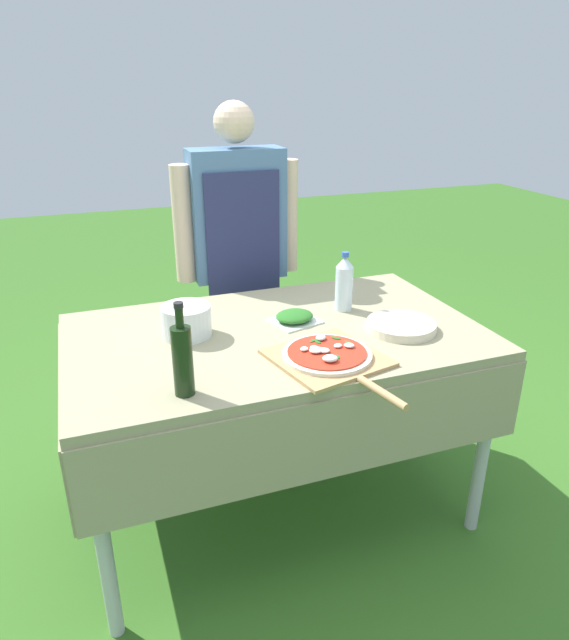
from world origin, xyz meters
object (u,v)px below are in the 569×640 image
pizza_on_peel (329,357)px  herb_container (295,317)px  person_cook (238,247)px  oil_bottle (183,359)px  water_bottle (344,283)px  prep_table (276,353)px  plate_stack (401,326)px  mixing_tub (186,321)px

pizza_on_peel → herb_container: 0.33m
person_cook → pizza_on_peel: size_ratio=2.78×
oil_bottle → herb_container: size_ratio=1.40×
water_bottle → herb_container: 0.24m
prep_table → water_bottle: 0.39m
person_cook → plate_stack: 0.90m
water_bottle → herb_container: bearing=-166.8°
water_bottle → oil_bottle: bearing=-148.5°
pizza_on_peel → herb_container: size_ratio=2.74×
water_bottle → plate_stack: size_ratio=0.92×
mixing_tub → plate_stack: (0.72, -0.21, -0.04)m
mixing_tub → plate_stack: size_ratio=0.69×
pizza_on_peel → mixing_tub: size_ratio=3.15×
herb_container → mixing_tub: 0.40m
person_cook → herb_container: size_ratio=7.62×
herb_container → plate_stack: 0.38m
pizza_on_peel → oil_bottle: oil_bottle is taller
water_bottle → mixing_tub: 0.62m
oil_bottle → prep_table: bearing=39.5°
prep_table → person_cook: (0.06, 0.68, 0.21)m
person_cook → water_bottle: size_ratio=6.60×
oil_bottle → mixing_tub: 0.41m
person_cook → oil_bottle: bearing=66.4°
oil_bottle → water_bottle: oil_bottle is taller
person_cook → plate_stack: bearing=114.5°
water_bottle → prep_table: bearing=-160.5°
prep_table → oil_bottle: 0.54m
person_cook → oil_bottle: size_ratio=5.45×
prep_table → mixing_tub: (-0.30, 0.08, 0.14)m
prep_table → plate_stack: 0.46m
person_cook → herb_container: 0.63m
person_cook → oil_bottle: person_cook is taller
oil_bottle → water_bottle: size_ratio=1.21×
pizza_on_peel → mixing_tub: mixing_tub is taller
pizza_on_peel → water_bottle: 0.46m
pizza_on_peel → prep_table: bearing=94.2°
prep_table → oil_bottle: bearing=-140.5°
person_cook → plate_stack: person_cook is taller
person_cook → pizza_on_peel: bearing=91.8°
person_cook → pizza_on_peel: person_cook is taller
oil_bottle → water_bottle: 0.82m
person_cook → plate_stack: size_ratio=6.06×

